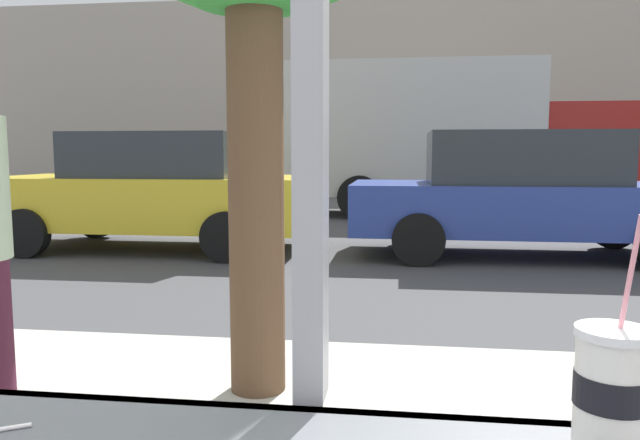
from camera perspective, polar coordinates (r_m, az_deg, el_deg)
The scene contains 6 objects.
ground_plane at distance 9.00m, azimuth 6.56°, elevation -2.36°, with size 60.00×60.00×0.00m, color #424244.
building_facade_far at distance 20.73m, azimuth 7.27°, elevation 11.43°, with size 28.00×1.20×6.42m, color #A89E8E.
soda_cup_right at distance 0.94m, azimuth 25.77°, elevation -14.10°, with size 0.10×0.10×0.33m.
parked_car_yellow at distance 8.84m, azimuth -15.30°, elevation 2.77°, with size 4.34×2.06×1.63m.
parked_car_blue at distance 8.30m, azimuth 18.63°, elevation 2.40°, with size 4.49×1.89×1.63m.
box_truck at distance 13.44m, azimuth 11.25°, elevation 7.83°, with size 7.07×2.44×3.23m.
Camera 1 is at (0.14, -0.89, 1.36)m, focal length 33.94 mm.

